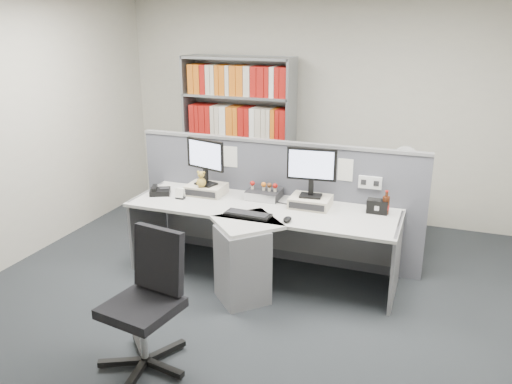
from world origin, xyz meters
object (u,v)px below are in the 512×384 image
at_px(filing_cabinet, 400,217).
at_px(desk_fan, 405,162).
at_px(shelving_unit, 239,139).
at_px(office_chair, 148,297).
at_px(desk_phone, 160,191).
at_px(mouse, 287,219).
at_px(desktop_pc, 264,194).
at_px(desk_calendar, 180,194).
at_px(keyboard, 248,214).
at_px(monitor_right, 312,168).
at_px(monitor_left, 205,158).
at_px(desk, 254,241).
at_px(speaker, 378,206).
at_px(cola_bottle, 386,205).

relative_size(filing_cabinet, desk_fan, 1.56).
bearing_deg(shelving_unit, office_chair, -79.39).
bearing_deg(desk_phone, mouse, -10.66).
xyz_separation_m(desktop_pc, desk_calendar, (-0.78, -0.31, 0.00)).
height_order(keyboard, office_chair, office_chair).
bearing_deg(office_chair, desk_calendar, 109.78).
distance_m(monitor_right, desktop_pc, 0.61).
relative_size(mouse, desk_phone, 0.44).
bearing_deg(filing_cabinet, desk_calendar, -148.71).
distance_m(monitor_left, mouse, 1.16).
relative_size(desktop_pc, mouse, 2.85).
bearing_deg(desk, desk_phone, 169.39).
distance_m(desk_calendar, desk_fan, 2.40).
distance_m(keyboard, speaker, 1.20).
xyz_separation_m(desk, speaker, (1.06, 0.43, 0.33)).
xyz_separation_m(mouse, office_chair, (-0.64, -1.29, -0.21)).
xyz_separation_m(desk, shelving_unit, (-0.90, 1.85, 0.52)).
height_order(keyboard, shelving_unit, shelving_unit).
height_order(desk, monitor_right, monitor_right).
relative_size(monitor_right, filing_cabinet, 0.68).
height_order(desk, desk_fan, desk_fan).
distance_m(monitor_left, desk_fan, 2.13).
bearing_deg(desk_phone, filing_cabinet, 27.27).
xyz_separation_m(desk_calendar, desk_fan, (2.04, 1.24, 0.21)).
relative_size(monitor_right, keyboard, 1.09).
bearing_deg(filing_cabinet, keyboard, -130.43).
bearing_deg(speaker, shelving_unit, 144.12).
xyz_separation_m(monitor_right, filing_cabinet, (0.77, 1.02, -0.75)).
xyz_separation_m(desk_phone, office_chair, (0.81, -1.57, -0.22)).
height_order(monitor_left, desk_calendar, monitor_left).
relative_size(desk, monitor_left, 5.53).
relative_size(monitor_right, office_chair, 0.48).
xyz_separation_m(desk_fan, office_chair, (-1.50, -2.76, -0.45)).
xyz_separation_m(desk, desk_calendar, (-0.84, 0.16, 0.31)).
bearing_deg(office_chair, shelving_unit, 100.61).
distance_m(desktop_pc, shelving_unit, 1.63).
height_order(filing_cabinet, desk_fan, desk_fan).
bearing_deg(mouse, desk_calendar, 169.39).
bearing_deg(filing_cabinet, speaker, -98.40).
bearing_deg(monitor_left, keyboard, -34.86).
xyz_separation_m(mouse, desk_phone, (-1.45, 0.27, 0.01)).
height_order(keyboard, desk_fan, desk_fan).
bearing_deg(desktop_pc, cola_bottle, -1.53).
bearing_deg(mouse, monitor_left, 156.00).
distance_m(keyboard, shelving_unit, 2.10).
bearing_deg(cola_bottle, filing_cabinet, 85.79).
relative_size(monitor_left, desktop_pc, 1.44).
height_order(desk, keyboard, keyboard).
bearing_deg(shelving_unit, desk_calendar, -88.13).
height_order(desk_calendar, speaker, speaker).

